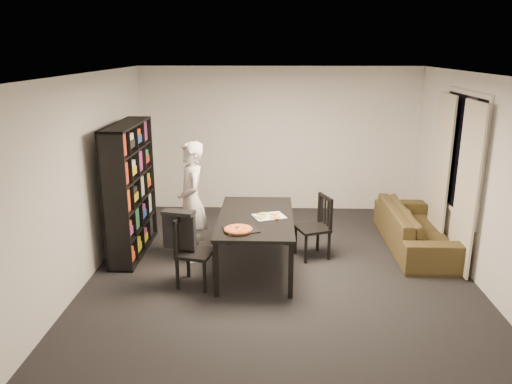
{
  "coord_description": "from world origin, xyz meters",
  "views": [
    {
      "loc": [
        -0.13,
        -6.21,
        2.9
      ],
      "look_at": [
        -0.34,
        0.18,
        1.05
      ],
      "focal_mm": 35.0,
      "sensor_mm": 36.0,
      "label": 1
    }
  ],
  "objects_px": {
    "sofa": "(416,228)",
    "baking_tray": "(241,230)",
    "bookshelf": "(130,189)",
    "pepperoni_pizza": "(238,229)",
    "chair_left": "(189,246)",
    "person": "(192,202)",
    "dining_table": "(256,221)",
    "chair_right": "(318,222)"
  },
  "relations": [
    {
      "from": "bookshelf",
      "to": "person",
      "type": "bearing_deg",
      "value": -13.36
    },
    {
      "from": "sofa",
      "to": "baking_tray",
      "type": "bearing_deg",
      "value": 117.83
    },
    {
      "from": "dining_table",
      "to": "person",
      "type": "height_order",
      "value": "person"
    },
    {
      "from": "bookshelf",
      "to": "chair_right",
      "type": "height_order",
      "value": "bookshelf"
    },
    {
      "from": "baking_tray",
      "to": "bookshelf",
      "type": "bearing_deg",
      "value": 147.53
    },
    {
      "from": "chair_right",
      "to": "sofa",
      "type": "bearing_deg",
      "value": 82.9
    },
    {
      "from": "person",
      "to": "chair_right",
      "type": "bearing_deg",
      "value": 76.27
    },
    {
      "from": "dining_table",
      "to": "chair_left",
      "type": "distance_m",
      "value": 0.98
    },
    {
      "from": "bookshelf",
      "to": "person",
      "type": "xyz_separation_m",
      "value": [
        0.92,
        -0.22,
        -0.11
      ]
    },
    {
      "from": "bookshelf",
      "to": "sofa",
      "type": "distance_m",
      "value": 4.25
    },
    {
      "from": "baking_tray",
      "to": "dining_table",
      "type": "bearing_deg",
      "value": 72.99
    },
    {
      "from": "bookshelf",
      "to": "pepperoni_pizza",
      "type": "height_order",
      "value": "bookshelf"
    },
    {
      "from": "baking_tray",
      "to": "sofa",
      "type": "xyz_separation_m",
      "value": [
        2.54,
        1.34,
        -0.44
      ]
    },
    {
      "from": "bookshelf",
      "to": "dining_table",
      "type": "xyz_separation_m",
      "value": [
        1.82,
        -0.52,
        -0.27
      ]
    },
    {
      "from": "bookshelf",
      "to": "pepperoni_pizza",
      "type": "xyz_separation_m",
      "value": [
        1.63,
        -1.1,
        -0.18
      ]
    },
    {
      "from": "bookshelf",
      "to": "pepperoni_pizza",
      "type": "distance_m",
      "value": 1.97
    },
    {
      "from": "sofa",
      "to": "chair_right",
      "type": "bearing_deg",
      "value": 103.96
    },
    {
      "from": "bookshelf",
      "to": "chair_left",
      "type": "bearing_deg",
      "value": -45.97
    },
    {
      "from": "person",
      "to": "sofa",
      "type": "bearing_deg",
      "value": 80.77
    },
    {
      "from": "person",
      "to": "pepperoni_pizza",
      "type": "height_order",
      "value": "person"
    },
    {
      "from": "chair_left",
      "to": "person",
      "type": "height_order",
      "value": "person"
    },
    {
      "from": "person",
      "to": "baking_tray",
      "type": "distance_m",
      "value": 1.12
    },
    {
      "from": "pepperoni_pizza",
      "to": "bookshelf",
      "type": "bearing_deg",
      "value": 146.01
    },
    {
      "from": "dining_table",
      "to": "sofa",
      "type": "relative_size",
      "value": 0.84
    },
    {
      "from": "dining_table",
      "to": "person",
      "type": "bearing_deg",
      "value": 161.77
    },
    {
      "from": "chair_right",
      "to": "person",
      "type": "xyz_separation_m",
      "value": [
        -1.78,
        -0.13,
        0.33
      ]
    },
    {
      "from": "chair_right",
      "to": "pepperoni_pizza",
      "type": "distance_m",
      "value": 1.49
    },
    {
      "from": "bookshelf",
      "to": "chair_right",
      "type": "xyz_separation_m",
      "value": [
        2.7,
        -0.08,
        -0.44
      ]
    },
    {
      "from": "dining_table",
      "to": "sofa",
      "type": "distance_m",
      "value": 2.54
    },
    {
      "from": "chair_left",
      "to": "chair_right",
      "type": "bearing_deg",
      "value": -48.27
    },
    {
      "from": "baking_tray",
      "to": "sofa",
      "type": "height_order",
      "value": "baking_tray"
    },
    {
      "from": "person",
      "to": "pepperoni_pizza",
      "type": "relative_size",
      "value": 4.82
    },
    {
      "from": "chair_left",
      "to": "chair_right",
      "type": "height_order",
      "value": "chair_right"
    },
    {
      "from": "dining_table",
      "to": "person",
      "type": "distance_m",
      "value": 0.97
    },
    {
      "from": "pepperoni_pizza",
      "to": "sofa",
      "type": "distance_m",
      "value": 2.96
    },
    {
      "from": "chair_left",
      "to": "chair_right",
      "type": "xyz_separation_m",
      "value": [
        1.7,
        0.95,
        0.0
      ]
    },
    {
      "from": "bookshelf",
      "to": "person",
      "type": "distance_m",
      "value": 0.95
    },
    {
      "from": "chair_right",
      "to": "sofa",
      "type": "distance_m",
      "value": 1.56
    },
    {
      "from": "bookshelf",
      "to": "chair_right",
      "type": "bearing_deg",
      "value": -1.8
    },
    {
      "from": "dining_table",
      "to": "sofa",
      "type": "xyz_separation_m",
      "value": [
        2.38,
        0.8,
        -0.37
      ]
    },
    {
      "from": "dining_table",
      "to": "chair_left",
      "type": "xyz_separation_m",
      "value": [
        -0.82,
        -0.52,
        -0.16
      ]
    },
    {
      "from": "pepperoni_pizza",
      "to": "dining_table",
      "type": "bearing_deg",
      "value": 71.54
    }
  ]
}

